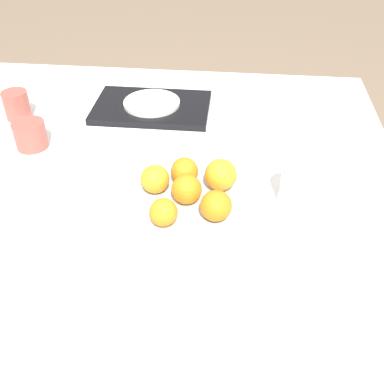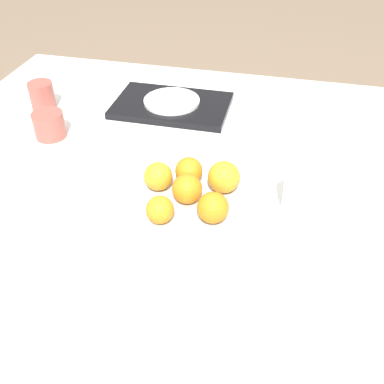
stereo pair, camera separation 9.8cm
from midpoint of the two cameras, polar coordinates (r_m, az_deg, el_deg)
name	(u,v)px [view 1 (the left image)]	position (r m, az deg, el deg)	size (l,w,h in m)	color
ground_plane	(162,306)	(1.73, -5.56, -14.25)	(12.00, 12.00, 0.00)	#7A6651
table	(157,237)	(1.46, -6.41, -5.76)	(1.30, 0.98, 0.71)	white
fruit_platter	(192,205)	(1.00, -2.79, -1.76)	(0.31, 0.31, 0.03)	#B2BCC6
orange_0	(187,189)	(0.98, -3.54, 0.24)	(0.07, 0.07, 0.07)	orange
orange_1	(155,179)	(1.02, -7.46, 1.53)	(0.07, 0.07, 0.07)	orange
orange_2	(221,175)	(1.02, 0.93, 2.10)	(0.07, 0.07, 0.07)	orange
orange_3	(216,206)	(0.94, 0.09, -1.89)	(0.07, 0.07, 0.07)	orange
orange_4	(163,212)	(0.93, -6.66, -2.72)	(0.06, 0.06, 0.06)	orange
orange_5	(185,171)	(1.04, -3.64, 2.57)	(0.06, 0.06, 0.06)	orange
water_glass	(297,184)	(1.02, 10.50, 0.85)	(0.07, 0.07, 0.10)	silver
serving_tray	(152,107)	(1.40, -7.14, 10.57)	(0.35, 0.23, 0.02)	black
side_plate	(152,103)	(1.39, -7.18, 11.11)	(0.17, 0.17, 0.01)	white
cup_0	(17,105)	(1.45, -23.22, 10.05)	(0.07, 0.07, 0.08)	#9E4C42
cup_1	(30,135)	(1.29, -21.92, 6.68)	(0.09, 0.09, 0.07)	#9E4C42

